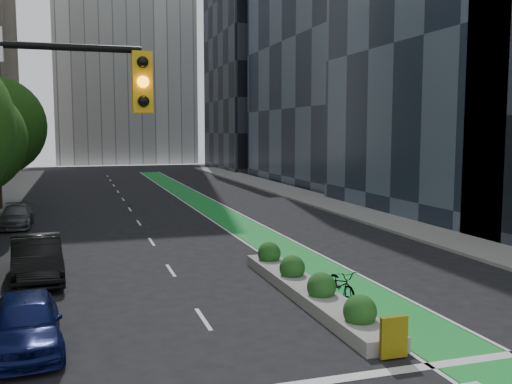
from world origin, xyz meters
TOP-DOWN VIEW (x-y plane):
  - sidewalk_right at (11.80, 25.00)m, footprint 3.60×90.00m
  - bike_lane_paint at (3.00, 30.00)m, footprint 2.20×70.00m
  - building_dark_end at (20.00, 68.00)m, footprint 14.00×18.00m
  - median_planter at (1.20, 7.04)m, footprint 1.20×10.26m
  - bicycle at (2.00, 6.37)m, footprint 0.75×2.08m
  - parked_car_left_near at (-7.15, 5.03)m, footprint 2.00×4.23m
  - parked_car_left_mid at (-7.35, 12.01)m, footprint 2.10×4.97m
  - parked_car_left_far at (-9.23, 24.58)m, footprint 1.75×4.24m

SIDE VIEW (x-z plane):
  - bike_lane_paint at x=3.00m, z-range 0.00..0.01m
  - sidewalk_right at x=11.80m, z-range 0.00..0.15m
  - median_planter at x=1.20m, z-range -0.18..0.92m
  - bicycle at x=2.00m, z-range 0.00..1.09m
  - parked_car_left_far at x=-9.23m, z-range 0.00..1.23m
  - parked_car_left_near at x=-7.15m, z-range 0.00..1.40m
  - parked_car_left_mid at x=-7.35m, z-range 0.00..1.60m
  - building_dark_end at x=20.00m, z-range 0.00..28.00m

